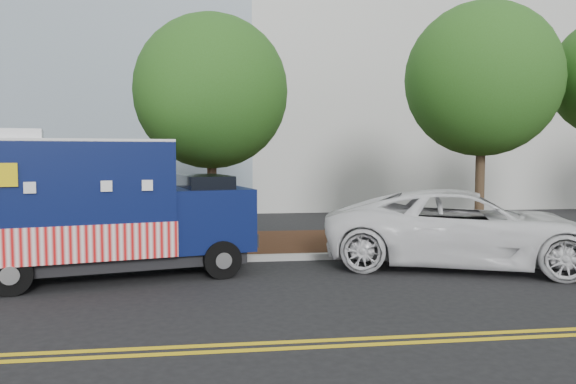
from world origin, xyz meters
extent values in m
plane|color=black|center=(0.00, 0.00, 0.00)|extent=(120.00, 120.00, 0.00)
cube|color=#9E9E99|center=(0.00, 1.40, 0.07)|extent=(120.00, 0.18, 0.15)
cube|color=black|center=(0.00, 3.50, 0.07)|extent=(120.00, 4.00, 0.15)
cube|color=gold|center=(0.00, -4.45, 0.01)|extent=(120.00, 0.10, 0.01)
cube|color=gold|center=(0.00, -4.70, 0.01)|extent=(120.00, 0.10, 0.01)
cylinder|color=#38281C|center=(0.29, 3.62, 1.61)|extent=(0.26, 0.26, 3.21)
sphere|color=#2A5818|center=(0.29, 3.62, 4.26)|extent=(4.19, 4.19, 4.19)
cylinder|color=#38281C|center=(7.79, 3.01, 1.79)|extent=(0.26, 0.26, 3.57)
sphere|color=#2A5818|center=(7.79, 3.01, 4.64)|extent=(4.28, 4.28, 4.28)
cube|color=#473828|center=(-1.02, 1.67, 1.20)|extent=(0.06, 0.06, 2.40)
cube|color=black|center=(-1.75, 0.11, 0.40)|extent=(5.54, 2.94, 0.26)
cube|color=#091344|center=(-2.57, -0.09, 1.69)|extent=(4.34, 3.01, 2.26)
cube|color=red|center=(-2.57, -0.09, 0.89)|extent=(4.39, 3.07, 0.71)
cube|color=white|center=(-2.57, -0.09, 2.84)|extent=(4.34, 3.01, 0.06)
cube|color=#B7B7BA|center=(-3.40, -0.28, 2.96)|extent=(0.90, 0.90, 0.21)
cube|color=#091344|center=(0.17, 0.56, 1.18)|extent=(2.11, 2.36, 1.32)
cube|color=black|center=(0.13, 0.55, 1.81)|extent=(1.34, 2.00, 0.61)
cube|color=black|center=(1.02, 0.76, 0.73)|extent=(0.50, 1.85, 0.28)
cube|color=#B7B7BA|center=(-2.56, 1.07, 1.74)|extent=(1.66, 0.42, 1.03)
cylinder|color=black|center=(0.48, -0.35, 0.40)|extent=(0.83, 0.44, 0.79)
cylinder|color=black|center=(0.05, 1.52, 0.40)|extent=(0.83, 0.44, 0.79)
cylinder|color=black|center=(-3.36, -1.26, 0.40)|extent=(0.83, 0.44, 0.79)
cylinder|color=black|center=(-3.80, 0.61, 0.40)|extent=(0.83, 0.44, 0.79)
imported|color=white|center=(6.04, 0.18, 0.88)|extent=(6.93, 4.93, 1.75)
camera|label=1|loc=(0.31, -11.92, 2.60)|focal=35.00mm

